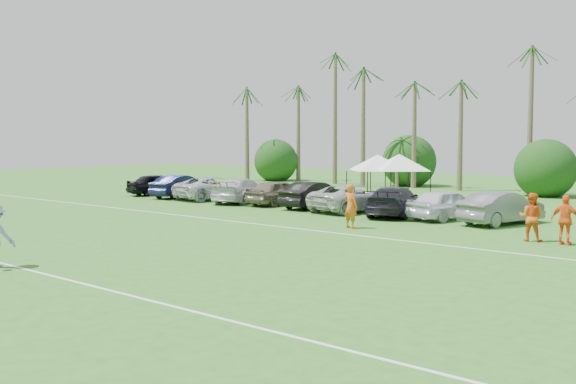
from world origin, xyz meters
The scene contains 26 objects.
field_lines centered at (0.00, 8.00, 0.01)m, with size 80.00×12.10×0.01m.
palm_tree_0 centered at (-22.00, 38.00, 7.48)m, with size 2.40×2.40×8.90m.
palm_tree_1 centered at (-17.00, 38.00, 8.35)m, with size 2.40×2.40×9.90m.
palm_tree_2 centered at (-12.00, 38.00, 9.21)m, with size 2.40×2.40×10.90m.
palm_tree_3 centered at (-8.00, 38.00, 10.06)m, with size 2.40×2.40×11.90m.
palm_tree_4 centered at (-4.00, 38.00, 7.48)m, with size 2.40×2.40×8.90m.
palm_tree_5 centered at (0.00, 38.00, 8.35)m, with size 2.40×2.40×9.90m.
palm_tree_6 centered at (4.00, 38.00, 9.21)m, with size 2.40×2.40×10.90m.
bush_tree_0 centered at (-19.00, 39.00, 1.80)m, with size 4.00×4.00×4.00m.
bush_tree_1 centered at (-6.00, 39.00, 1.80)m, with size 4.00×4.00×4.00m.
bush_tree_2 centered at (6.00, 39.00, 1.80)m, with size 4.00×4.00×4.00m.
sideline_player_a centered at (4.51, 15.65, 0.97)m, with size 0.71×0.47×1.95m, color orange.
sideline_player_b centered at (11.84, 17.04, 0.93)m, with size 0.90×0.70×1.85m, color #E95B19.
sideline_player_c centered at (13.14, 16.94, 0.93)m, with size 1.09×0.45×1.86m, color orange.
canopy_tent_left centered at (-0.72, 26.39, 2.94)m, with size 4.24×4.24×3.43m.
canopy_tent_right centered at (0.55, 26.81, 2.98)m, with size 4.30×4.30×3.48m.
parked_car_0 centered at (-15.22, 21.08, 0.75)m, with size 1.77×4.39×1.50m, color black.
parked_car_1 centered at (-12.51, 20.77, 0.75)m, with size 1.58×4.54×1.50m, color #101334.
parked_car_2 centered at (-9.81, 21.22, 0.75)m, with size 2.48×5.38×1.50m, color silver.
parked_car_3 centered at (-7.11, 20.94, 0.75)m, with size 2.09×5.15×1.50m, color silver.
parked_car_4 centered at (-4.40, 21.25, 0.75)m, with size 1.77×4.39×1.50m, color #7C6C59.
parked_car_5 centered at (-1.70, 21.19, 0.75)m, with size 1.58×4.54×1.50m, color black.
parked_car_6 centered at (1.01, 21.19, 0.75)m, with size 2.48×5.38×1.50m, color silver.
parked_car_7 centered at (3.71, 20.87, 0.75)m, with size 2.09×5.15×1.50m, color black.
parked_car_8 centered at (6.41, 21.14, 0.75)m, with size 1.77×4.39×1.50m, color white.
parked_car_9 centered at (9.12, 21.14, 0.75)m, with size 1.58×4.54×1.50m, color slate.
Camera 1 is at (20.11, -7.62, 3.90)m, focal length 40.00 mm.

